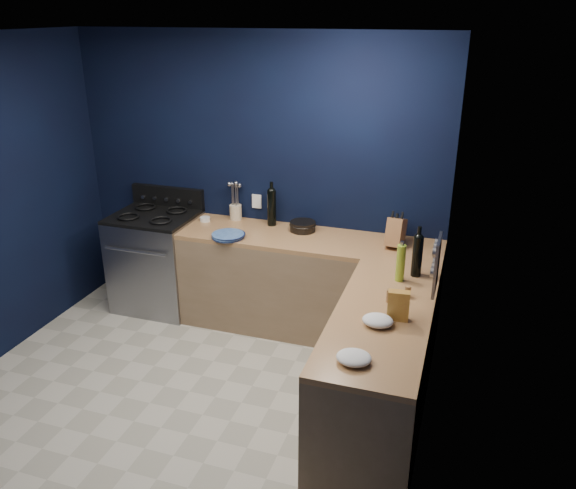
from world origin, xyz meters
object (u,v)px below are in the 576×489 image
at_px(gas_range, 157,262).
at_px(plate_stack, 228,236).
at_px(utensil_crock, 236,212).
at_px(crouton_bag, 398,306).
at_px(knife_block, 396,232).

xyz_separation_m(gas_range, plate_stack, (0.86, -0.20, 0.46)).
distance_m(utensil_crock, crouton_bag, 2.25).
height_order(plate_stack, crouton_bag, crouton_bag).
bearing_deg(utensil_crock, knife_block, -6.89).
xyz_separation_m(utensil_crock, knife_block, (1.53, -0.19, 0.05)).
distance_m(gas_range, plate_stack, 0.99).
xyz_separation_m(gas_range, crouton_bag, (2.47, -1.18, 0.54)).
bearing_deg(knife_block, plate_stack, -163.13).
bearing_deg(utensil_crock, plate_stack, -75.44).
bearing_deg(plate_stack, gas_range, 166.99).
bearing_deg(gas_range, crouton_bag, -25.48).
height_order(gas_range, utensil_crock, utensil_crock).
bearing_deg(utensil_crock, crouton_bag, -39.66).
xyz_separation_m(gas_range, utensil_crock, (0.74, 0.26, 0.51)).
xyz_separation_m(gas_range, knife_block, (2.27, 0.07, 0.56)).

